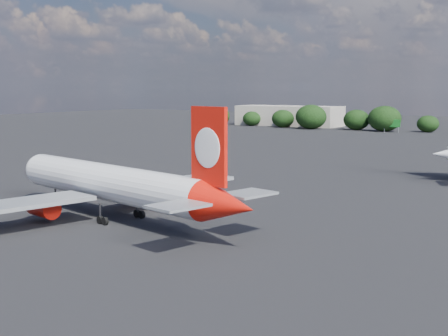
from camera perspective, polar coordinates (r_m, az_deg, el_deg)
The scene contains 4 objects.
ground at distance 108.98m, azimuth 6.22°, elevation -0.84°, with size 500.00×500.00×0.00m, color black.
qantas_airliner at distance 73.81m, azimuth -9.75°, elevation -1.57°, with size 41.59×39.80×13.69m.
terminal_building at distance 255.26m, azimuth 5.98°, elevation 4.77°, with size 42.00×16.00×8.00m.
highway_sign at distance 223.18m, azimuth 15.07°, elevation 3.96°, with size 6.00×0.30×4.50m.
Camera 1 is at (46.69, -37.24, 15.54)m, focal length 50.00 mm.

